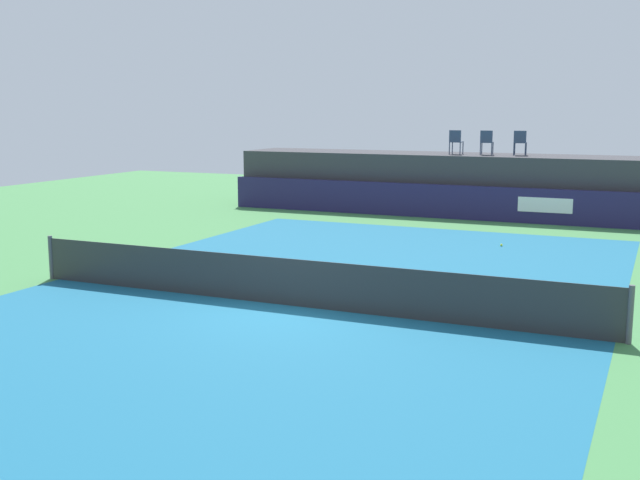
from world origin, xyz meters
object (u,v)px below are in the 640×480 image
object	(u,v)px
spectator_chair_left	(487,141)
tennis_ball	(501,245)
spectator_chair_center	(520,142)
net_post_near	(51,257)
net_post_far	(630,315)
spectator_chair_far_left	(456,141)

from	to	relation	value
spectator_chair_left	tennis_ball	xyz separation A→B (m)	(1.92, -6.55, -2.66)
spectator_chair_center	net_post_near	world-z (taller)	spectator_chair_center
tennis_ball	spectator_chair_left	bearing A→B (deg)	106.35
spectator_chair_left	net_post_far	size ratio (longest dim) A/B	0.89
net_post_far	net_post_near	bearing A→B (deg)	180.00
net_post_near	tennis_ball	bearing A→B (deg)	44.71
net_post_far	tennis_ball	xyz separation A→B (m)	(-3.78, 8.53, -0.46)
tennis_ball	spectator_chair_center	bearing A→B (deg)	96.39
spectator_chair_far_left	net_post_far	bearing A→B (deg)	-65.55
spectator_chair_far_left	net_post_near	distance (m)	16.16
spectator_chair_center	net_post_near	size ratio (longest dim) A/B	0.89
net_post_near	spectator_chair_left	bearing A→B (deg)	66.04
net_post_near	spectator_chair_far_left	bearing A→B (deg)	69.61
net_post_near	net_post_far	world-z (taller)	same
spectator_chair_far_left	tennis_ball	xyz separation A→B (m)	(3.04, -6.47, -2.66)
spectator_chair_far_left	net_post_near	world-z (taller)	spectator_chair_far_left
spectator_chair_far_left	spectator_chair_center	bearing A→B (deg)	7.68
spectator_chair_far_left	tennis_ball	size ratio (longest dim) A/B	13.06
net_post_far	tennis_ball	bearing A→B (deg)	113.88
net_post_far	spectator_chair_center	bearing A→B (deg)	106.51
spectator_chair_left	net_post_near	distance (m)	16.65
tennis_ball	net_post_far	bearing A→B (deg)	-66.12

